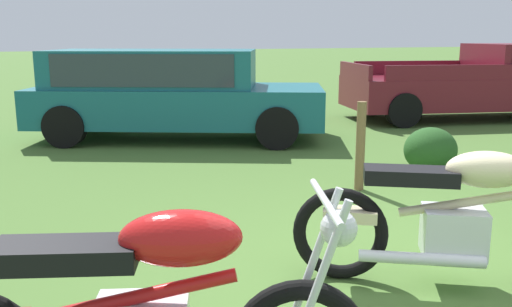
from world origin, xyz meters
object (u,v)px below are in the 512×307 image
Objects in this scene: pickup_truck_burgundy at (487,81)px; fence_post_wooden at (360,146)px; shrub_low at (430,150)px; motorcycle_cream at (455,218)px; car_teal at (166,87)px.

pickup_truck_burgundy is 5.54× the size of fence_post_wooden.
fence_post_wooden is at bearing -164.76° from shrub_low.
fence_post_wooden is at bearing 103.29° from motorcycle_cream.
fence_post_wooden is 1.47× the size of shrub_low.
car_teal is at bearing 125.59° from motorcycle_cream.
car_teal is 4.03m from fence_post_wooden.
fence_post_wooden is (-5.31, -3.54, -0.27)m from pickup_truck_burgundy.
car_teal reaches higher than fence_post_wooden.
car_teal is 0.91× the size of pickup_truck_burgundy.
pickup_truck_burgundy reaches higher than car_teal.
motorcycle_cream is 1.89× the size of fence_post_wooden.
motorcycle_cream is at bearing -122.39° from pickup_truck_burgundy.
pickup_truck_burgundy is at bearing 75.44° from motorcycle_cream.
fence_post_wooden is at bearing -47.55° from car_teal.
car_teal is 5.03× the size of fence_post_wooden.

